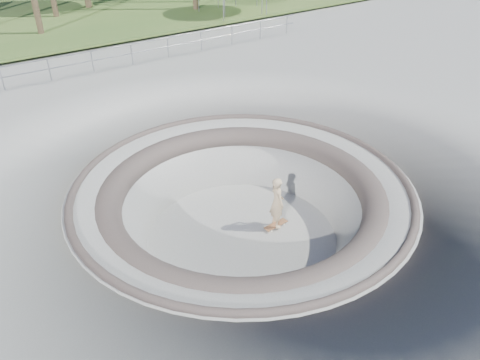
# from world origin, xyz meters

# --- Properties ---
(ground) EXTENTS (180.00, 180.00, 0.00)m
(ground) POSITION_xyz_m (0.00, 0.00, 0.00)
(ground) COLOR #A0A09B
(ground) RESTS_ON ground
(skate_bowl) EXTENTS (14.00, 14.00, 4.10)m
(skate_bowl) POSITION_xyz_m (0.00, 0.00, -1.83)
(skate_bowl) COLOR #A0A09B
(skate_bowl) RESTS_ON ground
(distant_hills) EXTENTS (103.20, 45.00, 28.60)m
(distant_hills) POSITION_xyz_m (3.78, 57.17, -7.02)
(distant_hills) COLOR brown
(distant_hills) RESTS_ON ground
(safety_railing) EXTENTS (25.00, 0.06, 1.03)m
(safety_railing) POSITION_xyz_m (0.00, 12.00, 0.69)
(safety_railing) COLOR gray
(safety_railing) RESTS_ON ground
(skateboard) EXTENTS (0.89, 0.29, 0.09)m
(skateboard) POSITION_xyz_m (1.17, -0.30, -1.83)
(skateboard) COLOR #975D3C
(skateboard) RESTS_ON ground
(skater) EXTENTS (0.57, 0.73, 1.78)m
(skater) POSITION_xyz_m (1.17, -0.30, -0.92)
(skater) COLOR tan
(skater) RESTS_ON skateboard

